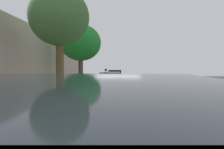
{
  "coord_description": "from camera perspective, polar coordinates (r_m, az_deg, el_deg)",
  "views": [
    {
      "loc": [
        -0.09,
        10.87,
        1.99
      ],
      "look_at": [
        0.72,
        -9.74,
        1.08
      ],
      "focal_mm": 30.54,
      "sensor_mm": 36.0,
      "label": 1
    }
  ],
  "objects": [
    {
      "name": "curb_edge",
      "position": [
        11.17,
        -6.65,
        -7.45
      ],
      "size": [
        0.16,
        34.51,
        0.12
      ],
      "primitive_type": "cube",
      "color": "gray",
      "rests_on": "ground"
    },
    {
      "name": "building_facade",
      "position": [
        12.28,
        -25.49,
        3.67
      ],
      "size": [
        0.5,
        34.51,
        4.58
      ],
      "primitive_type": "cube",
      "color": "#B0988E",
      "rests_on": "ground"
    },
    {
      "name": "street_tree_mid_block",
      "position": [
        10.36,
        -15.49,
        15.95
      ],
      "size": [
        3.01,
        3.01,
        5.8
      ],
      "color": "brown",
      "rests_on": "sidewalk"
    },
    {
      "name": "sidewalk",
      "position": [
        11.62,
        -16.08,
        -7.14
      ],
      "size": [
        3.67,
        34.51,
        0.12
      ],
      "primitive_type": "cube",
      "color": "#94AA87",
      "rests_on": "ground"
    },
    {
      "name": "parked_sedan_black_nearest",
      "position": [
        24.09,
        0.93,
        -0.43
      ],
      "size": [
        1.9,
        4.43,
        1.52
      ],
      "color": "black",
      "rests_on": "ground"
    },
    {
      "name": "lane_stripe_centre",
      "position": [
        12.85,
        16.04,
        -6.48
      ],
      "size": [
        0.14,
        31.6,
        0.01
      ],
      "color": "white",
      "rests_on": "ground"
    },
    {
      "name": "street_tree_near_cyclist",
      "position": [
        15.21,
        -9.4,
        9.28
      ],
      "size": [
        3.18,
        3.18,
        5.11
      ],
      "color": "brown",
      "rests_on": "sidewalk"
    },
    {
      "name": "parked_sedan_green_second",
      "position": [
        14.89,
        -0.55,
        -2.26
      ],
      "size": [
        1.92,
        4.44,
        1.52
      ],
      "color": "#1E512D",
      "rests_on": "ground"
    },
    {
      "name": "parked_sedan_white_mid",
      "position": [
        8.6,
        -2.82,
        -5.77
      ],
      "size": [
        1.95,
        4.46,
        1.52
      ],
      "color": "white",
      "rests_on": "ground"
    },
    {
      "name": "cyclist_with_backpack",
      "position": [
        19.97,
        -1.96,
        -0.17
      ],
      "size": [
        0.47,
        0.61,
        1.73
      ],
      "color": "#C6B284",
      "rests_on": "ground"
    },
    {
      "name": "lane_stripe_bike_edge",
      "position": [
        11.05,
        0.98,
        -7.84
      ],
      "size": [
        0.12,
        34.51,
        0.01
      ],
      "primitive_type": "cube",
      "color": "white",
      "rests_on": "ground"
    },
    {
      "name": "ground",
      "position": [
        11.05,
        1.77,
        -7.86
      ],
      "size": [
        55.21,
        55.21,
        0.0
      ],
      "primitive_type": "plane",
      "color": "#343434"
    },
    {
      "name": "bicycle_at_curb",
      "position": [
        19.56,
        -1.4,
        -2.21
      ],
      "size": [
        1.73,
        0.49,
        0.77
      ],
      "color": "black",
      "rests_on": "ground"
    }
  ]
}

